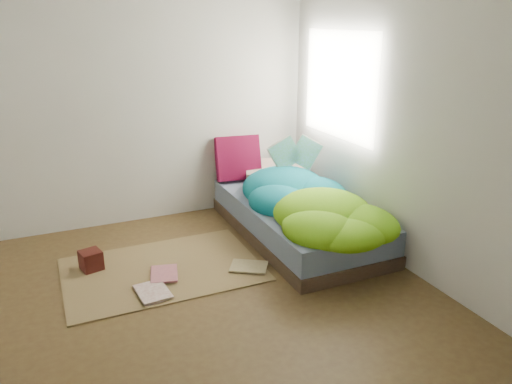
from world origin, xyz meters
The scene contains 12 objects.
ground centered at (0.00, 0.00, 0.00)m, with size 3.50×3.50×0.00m, color #47321B.
room_walls centered at (0.01, 0.01, 1.63)m, with size 3.54×3.54×2.62m.
bed centered at (1.22, 0.72, 0.17)m, with size 1.00×2.00×0.34m.
duvet centered at (1.22, 0.50, 0.51)m, with size 0.96×1.84×0.34m, color #075E73, non-canonical shape.
rug centered at (-0.15, 0.55, 0.01)m, with size 1.60×1.10×0.01m, color brown.
pillow_floral centered at (1.36, 1.50, 0.41)m, with size 0.65×0.40×0.14m, color white.
pillow_magenta centered at (0.98, 1.63, 0.58)m, with size 0.47×0.15×0.47m, color #490416.
open_book centered at (1.39, 1.08, 0.82)m, with size 0.46×0.10×0.28m, color #2C8830, non-canonical shape.
wooden_box centered at (-0.69, 0.79, 0.09)m, with size 0.16×0.16×0.16m, color black.
floor_book_a centered at (-0.43, 0.18, 0.02)m, with size 0.23×0.31×0.02m, color silver.
floor_book_b centered at (-0.27, 0.45, 0.03)m, with size 0.22×0.29×0.03m, color #B86A6E.
floor_book_c centered at (0.46, 0.17, 0.02)m, with size 0.22×0.30×0.02m, color tan.
Camera 1 is at (-0.95, -3.19, 2.01)m, focal length 35.00 mm.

